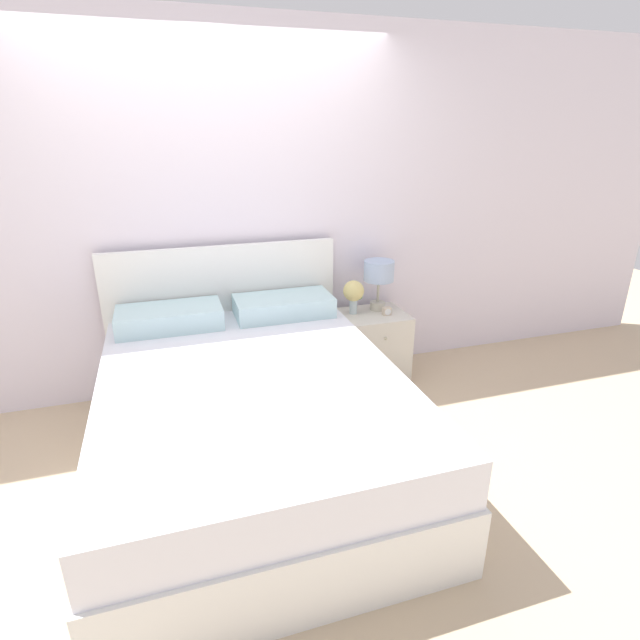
{
  "coord_description": "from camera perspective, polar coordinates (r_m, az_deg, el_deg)",
  "views": [
    {
      "loc": [
        -0.38,
        -3.55,
        1.9
      ],
      "look_at": [
        0.56,
        -0.6,
        0.69
      ],
      "focal_mm": 28.0,
      "sensor_mm": 36.0,
      "label": 1
    }
  ],
  "objects": [
    {
      "name": "wall_back",
      "position": [
        3.69,
        -11.74,
        11.49
      ],
      "size": [
        8.0,
        0.06,
        2.6
      ],
      "color": "white",
      "rests_on": "ground_plane"
    },
    {
      "name": "table_lamp",
      "position": [
        3.89,
        6.74,
        5.23
      ],
      "size": [
        0.23,
        0.23,
        0.39
      ],
      "color": "beige",
      "rests_on": "nightstand"
    },
    {
      "name": "ground_plane",
      "position": [
        4.05,
        -10.25,
        -7.1
      ],
      "size": [
        12.0,
        12.0,
        0.0
      ],
      "primitive_type": "plane",
      "color": "#CCB28E"
    },
    {
      "name": "alarm_clock",
      "position": [
        3.86,
        7.64,
        1.02
      ],
      "size": [
        0.06,
        0.04,
        0.06
      ],
      "color": "beige",
      "rests_on": "nightstand"
    },
    {
      "name": "flower_vase",
      "position": [
        3.82,
        3.9,
        3.15
      ],
      "size": [
        0.16,
        0.16,
        0.26
      ],
      "color": "silver",
      "rests_on": "nightstand"
    },
    {
      "name": "nightstand",
      "position": [
        3.99,
        6.09,
        -2.93
      ],
      "size": [
        0.49,
        0.45,
        0.55
      ],
      "color": "silver",
      "rests_on": "ground_plane"
    },
    {
      "name": "bed",
      "position": [
        3.0,
        -7.89,
        -10.51
      ],
      "size": [
        1.68,
        2.18,
        1.11
      ],
      "color": "white",
      "rests_on": "ground_plane"
    }
  ]
}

